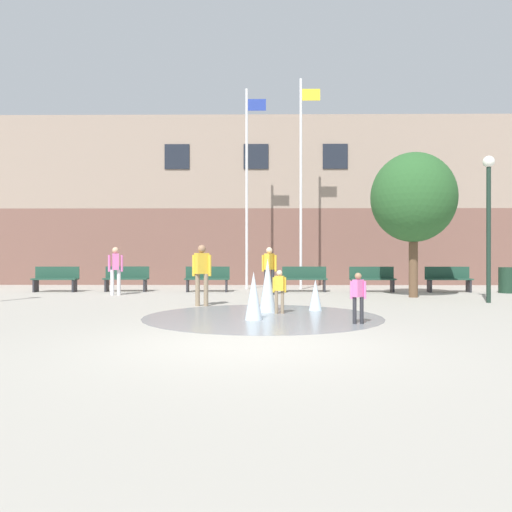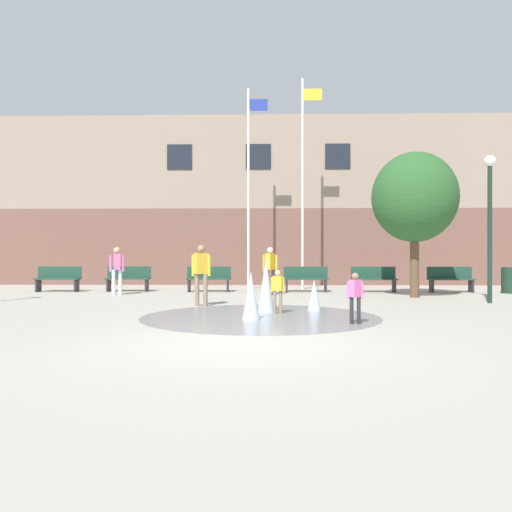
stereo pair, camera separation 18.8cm
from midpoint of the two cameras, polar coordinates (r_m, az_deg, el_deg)
The scene contains 19 objects.
ground_plane at distance 7.50m, azimuth -1.86°, elevation -10.07°, with size 100.00×100.00×0.00m, color #9E998E.
library_building at distance 25.18m, azimuth -0.15°, elevation 5.70°, with size 36.00×6.05×7.56m.
splash_fountain at distance 11.06m, azimuth 1.09°, elevation -4.95°, with size 5.12×5.12×1.25m.
park_bench_far_left at distance 19.43m, azimuth -22.17°, elevation -2.40°, with size 1.60×0.44×0.91m.
park_bench_under_left_flagpole at distance 18.81m, azimuth -14.87°, elevation -2.48°, with size 1.60×0.44×0.91m.
park_bench_center at distance 18.14m, azimuth -5.89°, elevation -2.57°, with size 1.60×0.44×0.91m.
park_bench_under_right_flagpole at distance 18.12m, azimuth 5.27°, elevation -2.58°, with size 1.60×0.44×0.91m.
park_bench_near_trashcan at distance 18.36m, azimuth 12.86°, elevation -2.54°, with size 1.60×0.44×0.91m.
park_bench_far_right at distance 19.13m, azimuth 20.87°, elevation -2.44°, with size 1.60×0.44×0.91m.
adult_near_bench at distance 16.64m, azimuth 1.20°, elevation -1.25°, with size 0.50×0.39×1.59m.
child_with_pink_shirt at distance 11.28m, azimuth 2.21°, elevation -3.69°, with size 0.31×0.18×0.99m.
adult_watching at distance 13.04m, azimuth -6.63°, elevation -1.62°, with size 0.50×0.36×1.59m.
teen_by_trashcan at distance 17.16m, azimuth -16.06°, elevation -1.21°, with size 0.50×0.39×1.59m.
child_running at distance 9.79m, azimuth 11.05°, elevation -4.27°, with size 0.31×0.23×0.99m.
flagpole_left at distance 19.60m, azimuth -1.26°, elevation 8.37°, with size 0.80×0.10×7.80m.
flagpole_right at distance 19.68m, azimuth 4.96°, elevation 8.92°, with size 0.80×0.10×8.19m.
lamp_post_right_lane at distance 15.31m, azimuth 24.73°, elevation 5.07°, with size 0.32×0.32×4.09m.
trash_can at distance 19.49m, azimuth 26.52°, elevation -2.48°, with size 0.56×0.56×0.90m, color #193323.
street_tree_near_building at distance 16.48m, azimuth 17.23°, elevation 6.37°, with size 2.64×2.64×4.55m.
Camera 1 is at (0.22, -7.38, 1.32)m, focal length 35.00 mm.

